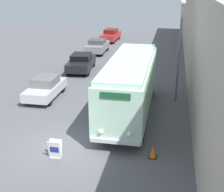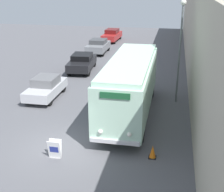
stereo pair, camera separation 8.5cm
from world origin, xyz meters
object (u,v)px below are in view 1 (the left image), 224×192
at_px(streetlamp, 180,38).
at_px(parked_car_far, 97,46).
at_px(parked_car_near, 45,87).
at_px(traffic_cone, 153,152).
at_px(parked_car_mid, 81,62).
at_px(parked_car_distant, 111,35).
at_px(sign_board, 55,149).
at_px(vintage_bus, 130,84).

xyz_separation_m(streetlamp, parked_car_far, (-8.49, 13.07, -3.44)).
height_order(parked_car_near, traffic_cone, parked_car_near).
distance_m(streetlamp, parked_car_mid, 10.71).
height_order(parked_car_mid, parked_car_distant, parked_car_distant).
bearing_deg(parked_car_mid, sign_board, -83.55).
height_order(parked_car_near, parked_car_distant, parked_car_distant).
distance_m(vintage_bus, sign_board, 6.28).
relative_size(parked_car_mid, traffic_cone, 7.36).
height_order(vintage_bus, traffic_cone, vintage_bus).
xyz_separation_m(parked_car_near, traffic_cone, (7.74, -6.32, -0.43)).
xyz_separation_m(vintage_bus, parked_car_mid, (-5.48, 8.56, -1.14)).
xyz_separation_m(sign_board, parked_car_near, (-3.39, 7.18, 0.31)).
height_order(sign_board, parked_car_near, parked_car_near).
xyz_separation_m(vintage_bus, parked_car_far, (-5.75, 15.69, -1.13)).
xyz_separation_m(parked_car_distant, traffic_cone, (7.40, -27.51, -0.48)).
distance_m(parked_car_far, parked_car_distant, 7.17).
xyz_separation_m(parked_car_far, parked_car_distant, (0.09, 7.17, -0.01)).
bearing_deg(vintage_bus, parked_car_distant, 103.90).
xyz_separation_m(sign_board, streetlamp, (5.35, 8.13, 3.80)).
relative_size(sign_board, traffic_cone, 1.41).
distance_m(sign_board, parked_car_mid, 14.36).
relative_size(parked_car_near, traffic_cone, 6.46).
bearing_deg(parked_car_near, streetlamp, 5.57).
bearing_deg(parked_car_mid, vintage_bus, -62.47).
bearing_deg(streetlamp, sign_board, -123.35).
bearing_deg(parked_car_near, traffic_cone, -39.86).
xyz_separation_m(vintage_bus, streetlamp, (2.74, 2.62, 2.30)).
bearing_deg(parked_car_near, parked_car_mid, 85.06).
distance_m(vintage_bus, parked_car_near, 6.34).
distance_m(parked_car_near, parked_car_far, 14.02).
height_order(vintage_bus, parked_car_far, vintage_bus).
bearing_deg(traffic_cone, parked_car_near, 140.78).
bearing_deg(traffic_cone, sign_board, -168.90).
bearing_deg(parked_car_mid, streetlamp, -40.96).
xyz_separation_m(sign_board, parked_car_mid, (-2.87, 14.07, 0.36)).
bearing_deg(parked_car_near, parked_car_far, 88.35).
xyz_separation_m(parked_car_far, traffic_cone, (7.49, -20.34, -0.48)).
bearing_deg(sign_board, traffic_cone, 11.10).
relative_size(sign_board, streetlamp, 0.14).
height_order(vintage_bus, parked_car_near, vintage_bus).
height_order(sign_board, parked_car_mid, parked_car_mid).
xyz_separation_m(parked_car_mid, parked_car_far, (-0.27, 7.13, 0.01)).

